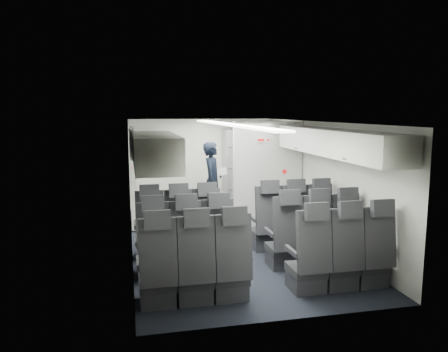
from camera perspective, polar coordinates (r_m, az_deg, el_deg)
name	(u,v)px	position (r m, az deg, el deg)	size (l,w,h in m)	color
cabin_shell	(229,181)	(7.67, 0.65, -0.62)	(3.41, 6.01, 2.16)	black
seat_row_front	(236,228)	(7.32, 1.59, -6.86)	(3.33, 0.56, 1.24)	#262629
seat_row_mid	(251,244)	(6.48, 3.55, -8.91)	(3.33, 0.56, 1.24)	#262629
seat_row_rear	(271,265)	(5.67, 6.11, -11.54)	(3.33, 0.56, 1.24)	#262629
overhead_bin_left_rear	(155,151)	(5.41, -9.04, 3.29)	(0.53, 1.80, 0.40)	silver
overhead_bin_left_front_open	(145,149)	(7.16, -10.22, 3.53)	(0.64, 1.70, 0.72)	#9E9E93
overhead_bin_right_rear	(363,147)	(6.23, 17.65, 3.68)	(0.53, 1.80, 0.40)	silver
overhead_bin_right_front	(310,139)	(7.79, 11.19, 4.81)	(0.53, 1.70, 0.40)	silver
bulkhead_partition	(268,175)	(8.70, 5.74, 0.10)	(1.40, 0.15, 2.13)	silver
galley_unit	(242,169)	(10.53, 2.32, 0.91)	(0.85, 0.52, 1.90)	#939399
boarding_door	(133,180)	(9.03, -11.81, -0.50)	(0.12, 1.27, 1.86)	silver
flight_attendant	(212,181)	(9.40, -1.53, -0.66)	(0.62, 0.40, 1.69)	black
carry_on_bag	(149,144)	(7.36, -9.76, 4.14)	(0.41, 0.28, 0.24)	black
papers	(221,172)	(9.36, -0.33, 0.56)	(0.22, 0.02, 0.15)	white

